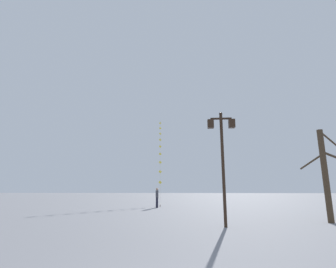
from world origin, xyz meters
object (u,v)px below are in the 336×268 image
Objects in this scene: bare_tree at (325,173)px; kite_train at (160,151)px; kite_flyer at (157,197)px; twin_lantern_lamp_post at (222,146)px.

kite_train is at bearing 118.87° from bare_tree.
kite_flyer is (0.66, -9.06, -5.40)m from kite_train.
kite_train is 3.25× the size of bare_tree.
bare_tree is (9.60, -9.54, 1.52)m from kite_flyer.
kite_flyer is at bearing -85.86° from kite_train.
twin_lantern_lamp_post is 21.16m from kite_train.
kite_flyer is 0.37× the size of bare_tree.
bare_tree is (5.35, 1.80, -1.13)m from twin_lantern_lamp_post.
bare_tree reaches higher than kite_flyer.
bare_tree is at bearing -61.13° from kite_train.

